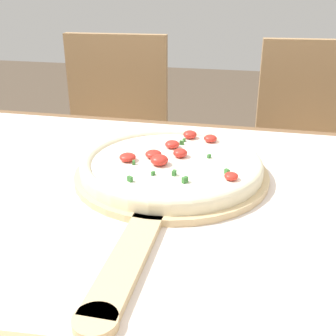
% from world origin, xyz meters
% --- Properties ---
extents(dining_table, '(1.20, 0.95, 0.73)m').
position_xyz_m(dining_table, '(0.00, 0.00, 0.62)').
color(dining_table, brown).
rests_on(dining_table, ground_plane).
extents(towel_cloth, '(1.12, 0.87, 0.00)m').
position_xyz_m(towel_cloth, '(0.00, 0.00, 0.73)').
color(towel_cloth, silver).
rests_on(towel_cloth, dining_table).
extents(pizza_peel, '(0.35, 0.58, 0.01)m').
position_xyz_m(pizza_peel, '(0.02, 0.11, 0.74)').
color(pizza_peel, '#D6B784').
rests_on(pizza_peel, towel_cloth).
extents(pizza, '(0.33, 0.33, 0.04)m').
position_xyz_m(pizza, '(0.02, 0.14, 0.76)').
color(pizza, beige).
rests_on(pizza, pizza_peel).
extents(chair_left, '(0.42, 0.42, 0.89)m').
position_xyz_m(chair_left, '(-0.36, 0.86, 0.51)').
color(chair_left, tan).
rests_on(chair_left, ground_plane).
extents(chair_right, '(0.43, 0.43, 0.89)m').
position_xyz_m(chair_right, '(0.35, 0.86, 0.51)').
color(chair_right, tan).
rests_on(chair_right, ground_plane).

